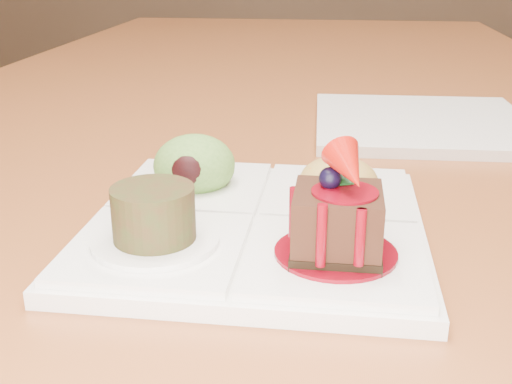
# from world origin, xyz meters

# --- Properties ---
(dining_table) EXTENTS (1.00, 1.80, 0.75)m
(dining_table) POSITION_xyz_m (0.00, 0.00, 0.68)
(dining_table) COLOR brown
(dining_table) RESTS_ON ground
(sampler_plate) EXTENTS (0.25, 0.25, 0.10)m
(sampler_plate) POSITION_xyz_m (0.03, -0.62, 0.77)
(sampler_plate) COLOR white
(sampler_plate) RESTS_ON dining_table
(second_plate) EXTENTS (0.25, 0.25, 0.01)m
(second_plate) POSITION_xyz_m (0.19, -0.30, 0.76)
(second_plate) COLOR white
(second_plate) RESTS_ON dining_table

